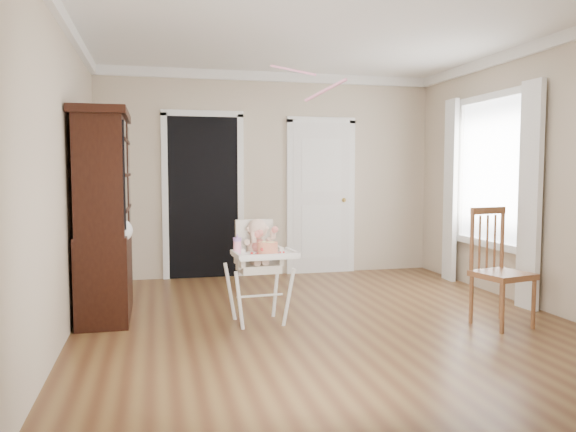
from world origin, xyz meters
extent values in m
plane|color=#54331D|center=(0.00, 0.00, 0.00)|extent=(5.00, 5.00, 0.00)
plane|color=white|center=(0.00, 0.00, 2.70)|extent=(5.00, 5.00, 0.00)
plane|color=#C6B49A|center=(0.00, 2.50, 1.35)|extent=(4.50, 0.00, 4.50)
plane|color=#C6B49A|center=(-2.25, 0.00, 1.35)|extent=(0.00, 5.00, 5.00)
plane|color=#C6B49A|center=(2.25, 0.00, 1.35)|extent=(0.00, 5.00, 5.00)
cube|color=black|center=(-0.90, 2.48, 1.05)|extent=(0.90, 0.03, 2.10)
cube|color=white|center=(-1.39, 2.48, 1.05)|extent=(0.08, 0.05, 2.18)
cube|color=white|center=(-0.41, 2.48, 1.05)|extent=(0.08, 0.05, 2.18)
cube|color=white|center=(-0.90, 2.48, 2.14)|extent=(1.06, 0.05, 0.08)
cube|color=white|center=(0.70, 2.48, 1.02)|extent=(0.80, 0.05, 2.05)
cube|color=white|center=(0.26, 2.48, 1.02)|extent=(0.08, 0.05, 2.13)
cube|color=white|center=(1.14, 2.48, 1.02)|extent=(0.08, 0.05, 2.13)
sphere|color=gold|center=(1.02, 2.44, 1.00)|extent=(0.06, 0.06, 0.06)
cube|color=white|center=(2.23, 0.80, 1.40)|extent=(0.02, 1.20, 1.60)
cube|color=white|center=(2.21, 0.80, 2.24)|extent=(0.06, 1.36, 0.08)
cube|color=white|center=(2.15, 0.02, 1.15)|extent=(0.08, 0.28, 2.30)
cube|color=white|center=(2.15, 1.58, 1.15)|extent=(0.08, 0.28, 2.30)
cylinder|color=white|center=(-0.81, -0.10, 0.26)|extent=(0.11, 0.12, 0.56)
cylinder|color=white|center=(-0.37, -0.07, 0.26)|extent=(0.12, 0.11, 0.56)
cylinder|color=white|center=(-0.84, 0.31, 0.26)|extent=(0.12, 0.11, 0.56)
cylinder|color=white|center=(-0.40, 0.34, 0.26)|extent=(0.11, 0.12, 0.56)
cylinder|color=white|center=(-0.60, 0.08, 0.26)|extent=(0.43, 0.05, 0.02)
cube|color=silver|center=(-0.60, 0.12, 0.51)|extent=(0.38, 0.36, 0.07)
cube|color=silver|center=(-0.78, 0.11, 0.63)|extent=(0.06, 0.32, 0.17)
cube|color=silver|center=(-0.43, 0.14, 0.63)|extent=(0.06, 0.32, 0.17)
cube|color=silver|center=(-0.62, 0.28, 0.74)|extent=(0.36, 0.08, 0.41)
cube|color=white|center=(-0.59, -0.10, 0.66)|extent=(0.55, 0.41, 0.03)
cube|color=white|center=(-0.58, -0.28, 0.68)|extent=(0.52, 0.06, 0.04)
ellipsoid|color=beige|center=(-0.61, 0.15, 0.66)|extent=(0.22, 0.18, 0.26)
sphere|color=beige|center=(-0.61, 0.15, 0.87)|extent=(0.19, 0.19, 0.18)
sphere|color=red|center=(-0.60, 0.09, 0.71)|extent=(0.13, 0.13, 0.13)
sphere|color=red|center=(-0.62, 0.07, 0.83)|extent=(0.07, 0.07, 0.07)
sphere|color=red|center=(-0.46, 0.09, 0.86)|extent=(0.06, 0.06, 0.06)
cylinder|color=silver|center=(-0.56, -0.11, 0.68)|extent=(0.23, 0.23, 0.01)
cylinder|color=red|center=(-0.56, -0.11, 0.73)|extent=(0.18, 0.18, 0.10)
cylinder|color=#F2E08C|center=(-0.54, -0.13, 0.77)|extent=(0.08, 0.08, 0.02)
cylinder|color=#FF9BC0|center=(-0.82, -0.02, 0.73)|extent=(0.07, 0.07, 0.11)
cylinder|color=#9C6CBE|center=(-0.82, -0.02, 0.80)|extent=(0.07, 0.07, 0.03)
cone|color=#9C6CBE|center=(-0.82, -0.02, 0.83)|extent=(0.02, 0.02, 0.04)
cube|color=black|center=(-1.99, 0.67, 0.41)|extent=(0.45, 1.09, 0.82)
cube|color=black|center=(-1.99, 0.67, 1.36)|extent=(0.42, 1.09, 1.09)
cube|color=black|center=(-1.77, 0.40, 1.36)|extent=(0.02, 0.47, 0.95)
cube|color=black|center=(-1.77, 0.94, 1.36)|extent=(0.02, 0.47, 0.95)
cube|color=black|center=(-1.99, 0.67, 1.92)|extent=(0.49, 1.16, 0.07)
ellipsoid|color=white|center=(-1.81, 0.35, 0.86)|extent=(0.18, 0.15, 0.20)
cube|color=brown|center=(1.51, -0.49, 0.47)|extent=(0.51, 0.51, 0.05)
cylinder|color=brown|center=(1.37, -0.71, 0.23)|extent=(0.04, 0.04, 0.47)
cylinder|color=brown|center=(1.73, -0.64, 0.23)|extent=(0.04, 0.04, 0.47)
cylinder|color=brown|center=(1.29, -0.35, 0.23)|extent=(0.04, 0.04, 0.47)
cylinder|color=brown|center=(1.66, -0.27, 0.23)|extent=(0.04, 0.04, 0.47)
cylinder|color=brown|center=(1.29, -0.34, 0.76)|extent=(0.04, 0.04, 0.60)
cylinder|color=brown|center=(1.66, -0.26, 0.76)|extent=(0.04, 0.04, 0.60)
cube|color=brown|center=(1.47, -0.30, 1.03)|extent=(0.39, 0.12, 0.06)
camera|label=1|loc=(-1.52, -4.89, 1.39)|focal=35.00mm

